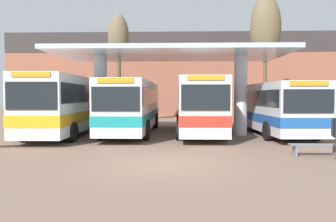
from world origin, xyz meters
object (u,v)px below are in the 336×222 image
(transit_bus_right_bay, at_px, (198,104))
(parked_car_street, at_px, (124,108))
(poplar_tree_behind_left, at_px, (118,41))
(waiting_bench_mid_platform, at_px, (315,147))
(poplar_tree_behind_right, at_px, (266,29))
(transit_bus_left_bay, at_px, (68,103))
(transit_bus_center_bay, at_px, (133,104))
(transit_bus_far_right_bay, at_px, (273,106))

(transit_bus_right_bay, distance_m, parked_car_street, 16.29)
(poplar_tree_behind_left, bearing_deg, waiting_bench_mid_platform, -56.51)
(waiting_bench_mid_platform, xyz_separation_m, poplar_tree_behind_right, (2.56, 17.49, 8.02))
(poplar_tree_behind_left, bearing_deg, transit_bus_right_bay, -51.65)
(transit_bus_left_bay, height_order, transit_bus_right_bay, transit_bus_left_bay)
(transit_bus_center_bay, relative_size, poplar_tree_behind_left, 1.18)
(transit_bus_right_bay, relative_size, waiting_bench_mid_platform, 5.74)
(transit_bus_center_bay, bearing_deg, transit_bus_left_bay, 17.72)
(poplar_tree_behind_left, distance_m, parked_car_street, 8.92)
(transit_bus_center_bay, bearing_deg, poplar_tree_behind_left, -73.45)
(transit_bus_left_bay, distance_m, waiting_bench_mid_platform, 13.68)
(poplar_tree_behind_right, xyz_separation_m, parked_car_street, (-13.79, 4.91, -7.40))
(poplar_tree_behind_right, distance_m, parked_car_street, 16.40)
(transit_bus_far_right_bay, bearing_deg, transit_bus_center_bay, -3.54)
(transit_bus_right_bay, xyz_separation_m, poplar_tree_behind_right, (6.65, 9.71, 6.54))
(transit_bus_left_bay, bearing_deg, waiting_bench_mid_platform, 149.72)
(transit_bus_far_right_bay, relative_size, poplar_tree_behind_left, 1.09)
(transit_bus_far_right_bay, bearing_deg, transit_bus_left_bay, 2.33)
(poplar_tree_behind_left, bearing_deg, parked_car_street, 95.75)
(transit_bus_left_bay, xyz_separation_m, poplar_tree_behind_right, (14.48, 10.94, 6.48))
(waiting_bench_mid_platform, bearing_deg, transit_bus_right_bay, 117.70)
(transit_bus_far_right_bay, height_order, waiting_bench_mid_platform, transit_bus_far_right_bay)
(transit_bus_center_bay, height_order, poplar_tree_behind_right, poplar_tree_behind_right)
(transit_bus_far_right_bay, distance_m, waiting_bench_mid_platform, 7.65)
(transit_bus_left_bay, bearing_deg, transit_bus_far_right_bay, -177.03)
(transit_bus_left_bay, distance_m, transit_bus_right_bay, 7.93)
(transit_bus_center_bay, xyz_separation_m, waiting_bench_mid_platform, (8.17, -7.73, -1.43))
(transit_bus_left_bay, distance_m, parked_car_street, 15.88)
(parked_car_street, bearing_deg, poplar_tree_behind_right, -15.13)
(poplar_tree_behind_left, relative_size, poplar_tree_behind_right, 0.82)
(poplar_tree_behind_right, bearing_deg, transit_bus_far_right_bay, -101.83)
(transit_bus_left_bay, distance_m, poplar_tree_behind_left, 10.89)
(transit_bus_far_right_bay, xyz_separation_m, poplar_tree_behind_right, (2.09, 9.97, 6.67))
(transit_bus_center_bay, relative_size, transit_bus_far_right_bay, 1.08)
(transit_bus_center_bay, bearing_deg, transit_bus_right_bay, -179.02)
(poplar_tree_behind_left, bearing_deg, transit_bus_center_bay, -73.72)
(transit_bus_left_bay, height_order, transit_bus_far_right_bay, transit_bus_left_bay)
(transit_bus_right_bay, bearing_deg, transit_bus_left_bay, 8.75)
(transit_bus_center_bay, distance_m, transit_bus_right_bay, 4.08)
(transit_bus_far_right_bay, distance_m, poplar_tree_behind_left, 14.96)
(waiting_bench_mid_platform, height_order, poplar_tree_behind_right, poplar_tree_behind_right)
(transit_bus_far_right_bay, relative_size, poplar_tree_behind_right, 0.90)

